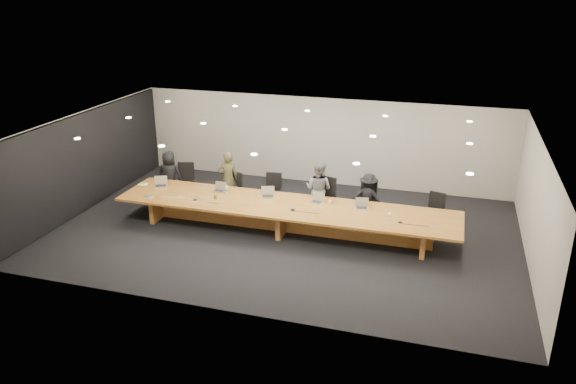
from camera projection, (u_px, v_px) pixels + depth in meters
name	position (u px, v px, depth m)	size (l,w,h in m)	color
ground	(285.00, 231.00, 14.89)	(12.00, 12.00, 0.00)	black
back_wall	(321.00, 141.00, 17.97)	(12.00, 0.02, 2.80)	beige
left_wall_panel	(86.00, 162.00, 16.00)	(0.08, 7.84, 2.74)	black
conference_table	(285.00, 213.00, 14.70)	(9.00, 1.80, 0.75)	brown
chair_far_left	(185.00, 182.00, 16.73)	(0.59, 0.59, 1.17)	black
chair_left	(232.00, 190.00, 16.28)	(0.53, 0.53, 1.04)	black
chair_mid_left	(273.00, 192.00, 16.10)	(0.55, 0.55, 1.08)	black
chair_mid_right	(324.00, 198.00, 15.50)	(0.60, 0.60, 1.18)	black
chair_right	(365.00, 201.00, 15.34)	(0.58, 0.58, 1.14)	black
chair_far_right	(434.00, 212.00, 14.77)	(0.52, 0.52, 1.03)	black
person_a	(170.00, 175.00, 16.80)	(0.74, 0.48, 1.51)	black
person_b	(228.00, 179.00, 16.29)	(0.60, 0.39, 1.64)	#39371F
person_c	(319.00, 189.00, 15.54)	(0.79, 0.61, 1.62)	slate
person_d	(368.00, 198.00, 15.25)	(0.89, 0.51, 1.38)	black
laptop_a	(160.00, 182.00, 15.88)	(0.36, 0.26, 0.28)	#B8A88D
laptop_b	(219.00, 187.00, 15.51)	(0.32, 0.24, 0.26)	tan
laptop_c	(268.00, 192.00, 15.11)	(0.35, 0.26, 0.28)	tan
laptop_d	(317.00, 198.00, 14.73)	(0.32, 0.24, 0.26)	#C5B596
laptop_e	(362.00, 204.00, 14.35)	(0.33, 0.24, 0.26)	tan
water_bottle	(227.00, 190.00, 15.29)	(0.08, 0.08, 0.25)	#AABAB5
amber_mug	(215.00, 197.00, 15.02)	(0.07, 0.07, 0.09)	maroon
paper_cup_near	(330.00, 202.00, 14.69)	(0.07, 0.07, 0.09)	silver
paper_cup_far	(389.00, 215.00, 13.91)	(0.07, 0.07, 0.09)	white
notepad	(143.00, 184.00, 16.08)	(0.25, 0.20, 0.01)	white
lime_gadget	(142.00, 184.00, 16.07)	(0.14, 0.08, 0.02)	green
av_box	(149.00, 196.00, 15.17)	(0.19, 0.15, 0.03)	silver
mic_left	(195.00, 199.00, 14.94)	(0.13, 0.13, 0.03)	black
mic_center	(293.00, 209.00, 14.29)	(0.14, 0.14, 0.03)	black
mic_right	(400.00, 222.00, 13.56)	(0.11, 0.11, 0.03)	black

